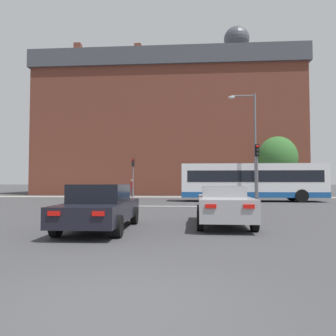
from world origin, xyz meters
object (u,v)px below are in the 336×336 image
object	(u,v)px
traffic_light_near_right	(257,164)
traffic_light_far_left	(133,171)
street_lamp_junction	(251,137)
car_saloon_left	(100,207)
bus_crossing_lead	(252,181)
pedestrian_waiting	(132,186)
car_roadster_right	(223,205)

from	to	relation	value
traffic_light_near_right	traffic_light_far_left	bearing A→B (deg)	131.69
street_lamp_junction	car_saloon_left	bearing A→B (deg)	-117.33
traffic_light_far_left	bus_crossing_lead	bearing A→B (deg)	-31.51
pedestrian_waiting	street_lamp_junction	bearing A→B (deg)	30.02
pedestrian_waiting	traffic_light_far_left	bearing A→B (deg)	2.33
car_roadster_right	street_lamp_junction	size ratio (longest dim) A/B	0.57
traffic_light_near_right	street_lamp_junction	bearing A→B (deg)	86.82
traffic_light_near_right	pedestrian_waiting	bearing A→B (deg)	131.22
traffic_light_far_left	pedestrian_waiting	size ratio (longest dim) A/B	2.17
traffic_light_near_right	street_lamp_junction	xyz separation A→B (m)	(0.17, 3.09, 2.24)
street_lamp_junction	car_roadster_right	bearing A→B (deg)	-104.41
traffic_light_far_left	street_lamp_junction	distance (m)	13.84
traffic_light_near_right	pedestrian_waiting	size ratio (longest dim) A/B	2.20
traffic_light_near_right	car_saloon_left	bearing A→B (deg)	-122.70
bus_crossing_lead	street_lamp_junction	world-z (taller)	street_lamp_junction
car_roadster_right	pedestrian_waiting	bearing A→B (deg)	109.64
traffic_light_far_left	pedestrian_waiting	distance (m)	1.65
car_saloon_left	street_lamp_junction	world-z (taller)	street_lamp_junction
car_roadster_right	traffic_light_near_right	xyz separation A→B (m)	(3.17, 9.93, 2.02)
car_saloon_left	traffic_light_near_right	world-z (taller)	traffic_light_near_right
traffic_light_far_left	traffic_light_near_right	size ratio (longest dim) A/B	0.99
car_saloon_left	car_roadster_right	size ratio (longest dim) A/B	1.04
car_saloon_left	car_roadster_right	distance (m)	4.39
pedestrian_waiting	bus_crossing_lead	bearing A→B (deg)	37.37
street_lamp_junction	traffic_light_near_right	bearing A→B (deg)	-93.18
traffic_light_far_left	traffic_light_near_right	bearing A→B (deg)	-48.31
traffic_light_far_left	street_lamp_junction	size ratio (longest dim) A/B	0.48
bus_crossing_lead	car_saloon_left	bearing A→B (deg)	154.35
car_saloon_left	bus_crossing_lead	bearing A→B (deg)	63.13
traffic_light_near_right	pedestrian_waiting	world-z (taller)	traffic_light_near_right
traffic_light_near_right	street_lamp_junction	size ratio (longest dim) A/B	0.49
car_saloon_left	traffic_light_far_left	distance (m)	23.38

